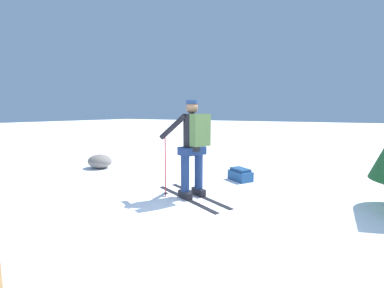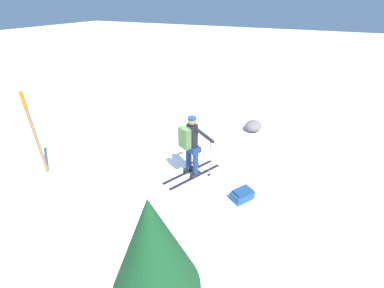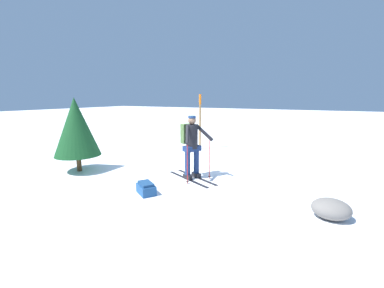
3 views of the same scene
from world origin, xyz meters
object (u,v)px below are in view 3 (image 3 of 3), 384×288
(skier, at_px, (191,143))
(trail_marker, at_px, (200,118))
(dropped_backpack, at_px, (146,188))
(pine_tree, at_px, (76,127))
(rock_boulder, at_px, (331,209))

(skier, xyz_separation_m, trail_marker, (1.60, -3.67, 0.36))
(skier, relative_size, dropped_backpack, 2.84)
(skier, bearing_deg, pine_tree, 17.11)
(dropped_backpack, xyz_separation_m, pine_tree, (2.93, -0.50, 1.20))
(skier, height_order, dropped_backpack, skier)
(trail_marker, xyz_separation_m, rock_boulder, (-4.98, 4.53, -1.15))
(rock_boulder, bearing_deg, skier, -14.29)
(rock_boulder, height_order, pine_tree, pine_tree)
(skier, xyz_separation_m, rock_boulder, (-3.38, 0.86, -0.79))
(rock_boulder, xyz_separation_m, pine_tree, (6.67, 0.15, 1.15))
(rock_boulder, bearing_deg, dropped_backpack, 9.94)
(trail_marker, height_order, rock_boulder, trail_marker)
(dropped_backpack, bearing_deg, pine_tree, -9.76)
(trail_marker, bearing_deg, skier, 113.53)
(rock_boulder, distance_m, pine_tree, 6.77)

